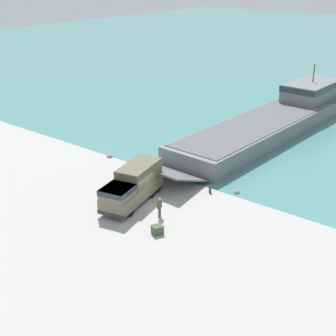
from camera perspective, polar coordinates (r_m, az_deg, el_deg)
ground_plane at (r=41.09m, az=-2.87°, el=-4.27°), size 240.00×240.00×0.00m
landing_craft at (r=61.15m, az=13.38°, el=6.12°), size 8.55×38.46×6.89m
military_truck at (r=40.66m, az=-4.33°, el=-2.12°), size 3.96×7.68×3.12m
soldier_on_ramp at (r=38.39m, az=-1.04°, el=-4.66°), size 0.31×0.47×1.74m
moored_boat_a at (r=84.47m, az=16.13°, el=9.69°), size 4.27×8.92×1.28m
mooring_bollard at (r=42.86m, az=5.16°, el=-2.54°), size 0.28×0.28×0.72m
cargo_crate at (r=36.40m, az=-1.30°, el=-7.53°), size 0.98×1.05×0.69m
shoreline_rock_a at (r=43.25m, az=8.36°, el=-3.03°), size 0.62×0.62×0.62m
shoreline_rock_b at (r=48.90m, az=-3.82°, el=0.38°), size 0.56×0.56×0.56m
shoreline_rock_c at (r=51.21m, az=-7.13°, el=1.33°), size 0.69×0.69×0.69m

